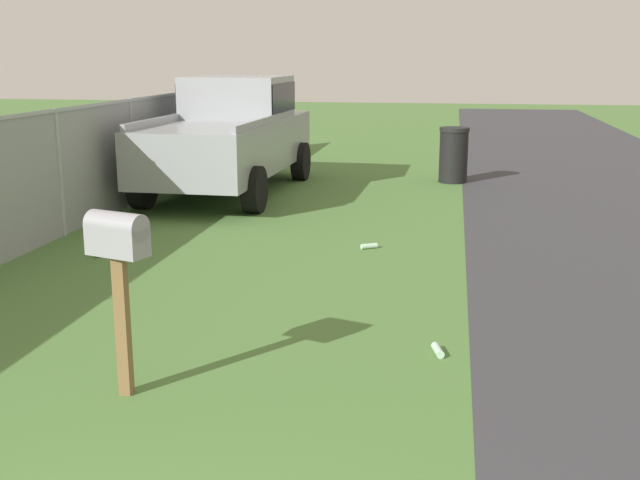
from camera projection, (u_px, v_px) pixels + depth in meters
mailbox at (118, 251)px, 5.57m from camera, size 0.33×0.49×1.39m
pickup_truck at (232, 132)px, 14.24m from camera, size 5.28×2.27×2.09m
trash_bin at (454, 155)px, 15.37m from camera, size 0.59×0.59×1.09m
fence_section at (99, 157)px, 11.90m from camera, size 17.55×0.07×1.77m
litter_bottle_midfield_b at (438, 350)px, 6.59m from camera, size 0.23×0.12×0.07m
litter_bottle_midfield_a at (369, 246)px, 10.17m from camera, size 0.17×0.22×0.07m
litter_bag_far_scatter at (98, 251)px, 9.76m from camera, size 0.14×0.14×0.14m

